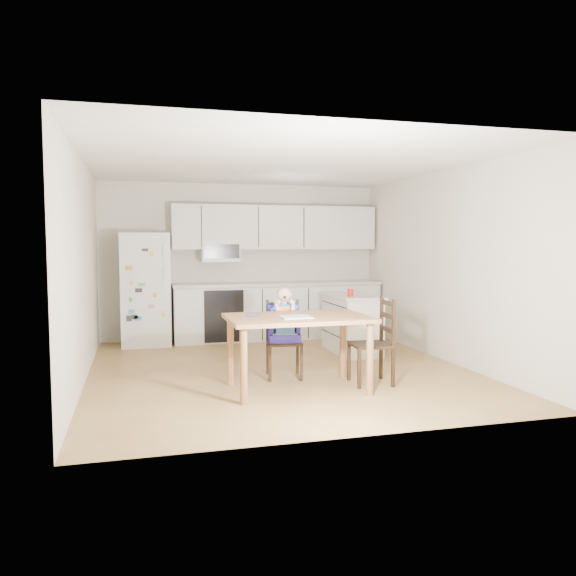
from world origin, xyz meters
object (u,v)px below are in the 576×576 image
(kitchen_island, at_px, (351,323))
(red_cup, at_px, (350,293))
(refrigerator, at_px, (145,289))
(chair_booster, at_px, (284,323))
(chair_side, at_px, (379,335))
(dining_table, at_px, (298,326))

(kitchen_island, distance_m, red_cup, 0.56)
(red_cup, bearing_deg, refrigerator, 148.13)
(refrigerator, bearing_deg, chair_booster, -59.09)
(chair_booster, relative_size, chair_side, 1.10)
(red_cup, height_order, chair_side, chair_side)
(kitchen_island, height_order, chair_side, chair_side)
(dining_table, relative_size, chair_side, 1.55)
(refrigerator, xyz_separation_m, kitchen_island, (2.80, -1.37, -0.43))
(kitchen_island, bearing_deg, dining_table, -126.39)
(refrigerator, height_order, chair_side, refrigerator)
(dining_table, xyz_separation_m, chair_side, (0.94, 0.04, -0.15))
(chair_booster, bearing_deg, kitchen_island, 50.33)
(chair_side, bearing_deg, chair_booster, -116.74)
(kitchen_island, bearing_deg, chair_booster, -138.35)
(chair_side, bearing_deg, refrigerator, -137.05)
(kitchen_island, distance_m, chair_booster, 1.74)
(refrigerator, relative_size, dining_table, 1.16)
(chair_side, bearing_deg, kitchen_island, 172.94)
(refrigerator, distance_m, chair_booster, 2.95)
(chair_booster, height_order, chair_side, chair_booster)
(kitchen_island, relative_size, chair_side, 1.18)
(kitchen_island, bearing_deg, chair_side, -101.64)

